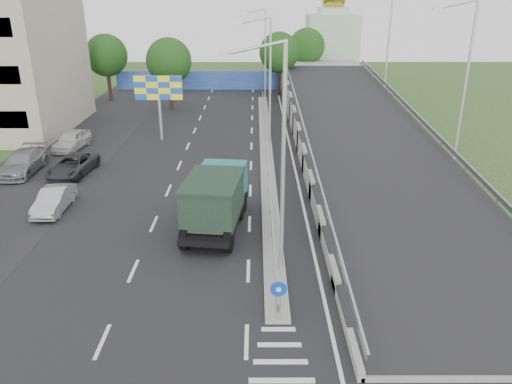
{
  "coord_description": "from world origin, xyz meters",
  "views": [
    {
      "loc": [
        -0.87,
        -13.94,
        11.95
      ],
      "look_at": [
        -0.84,
        10.32,
        2.2
      ],
      "focal_mm": 35.0,
      "sensor_mm": 36.0,
      "label": 1
    }
  ],
  "objects_px": {
    "parked_car_b": "(54,200)",
    "parked_car_e": "(72,140)",
    "church": "(331,42)",
    "parked_car_d": "(23,162)",
    "dump_truck": "(216,197)",
    "billboard": "(159,92)",
    "lamp_post_near": "(279,150)",
    "lamp_post_far": "(264,49)",
    "sign_bollard": "(278,300)",
    "lamp_post_mid": "(268,76)",
    "parked_car_c": "(73,165)"
  },
  "relations": [
    {
      "from": "sign_bollard",
      "to": "parked_car_d",
      "type": "xyz_separation_m",
      "value": [
        -17.32,
        17.35,
        -0.27
      ]
    },
    {
      "from": "billboard",
      "to": "dump_truck",
      "type": "height_order",
      "value": "billboard"
    },
    {
      "from": "lamp_post_near",
      "to": "church",
      "type": "xyz_separation_m",
      "value": [
        9.89,
        54.0,
        -0.5
      ]
    },
    {
      "from": "billboard",
      "to": "parked_car_d",
      "type": "relative_size",
      "value": 1.04
    },
    {
      "from": "lamp_post_far",
      "to": "parked_car_e",
      "type": "xyz_separation_m",
      "value": [
        -15.94,
        -20.74,
        -5.04
      ]
    },
    {
      "from": "parked_car_d",
      "to": "parked_car_b",
      "type": "bearing_deg",
      "value": -55.5
    },
    {
      "from": "billboard",
      "to": "parked_car_d",
      "type": "xyz_separation_m",
      "value": [
        -8.32,
        -8.48,
        -3.42
      ]
    },
    {
      "from": "church",
      "to": "parked_car_d",
      "type": "height_order",
      "value": "church"
    },
    {
      "from": "sign_bollard",
      "to": "billboard",
      "type": "height_order",
      "value": "billboard"
    },
    {
      "from": "church",
      "to": "sign_bollard",
      "type": "bearing_deg",
      "value": -99.81
    },
    {
      "from": "sign_bollard",
      "to": "billboard",
      "type": "distance_m",
      "value": 27.53
    },
    {
      "from": "sign_bollard",
      "to": "lamp_post_mid",
      "type": "height_order",
      "value": "lamp_post_mid"
    },
    {
      "from": "dump_truck",
      "to": "parked_car_d",
      "type": "bearing_deg",
      "value": 155.24
    },
    {
      "from": "lamp_post_mid",
      "to": "parked_car_b",
      "type": "height_order",
      "value": "lamp_post_mid"
    },
    {
      "from": "lamp_post_near",
      "to": "lamp_post_far",
      "type": "distance_m",
      "value": 40.0
    },
    {
      "from": "parked_car_c",
      "to": "billboard",
      "type": "bearing_deg",
      "value": 68.6
    },
    {
      "from": "billboard",
      "to": "parked_car_d",
      "type": "bearing_deg",
      "value": -134.49
    },
    {
      "from": "billboard",
      "to": "dump_truck",
      "type": "distance_m",
      "value": 18.44
    },
    {
      "from": "lamp_post_near",
      "to": "parked_car_d",
      "type": "height_order",
      "value": "lamp_post_near"
    },
    {
      "from": "church",
      "to": "parked_car_c",
      "type": "distance_m",
      "value": 47.43
    },
    {
      "from": "lamp_post_mid",
      "to": "dump_truck",
      "type": "distance_m",
      "value": 16.08
    },
    {
      "from": "billboard",
      "to": "dump_truck",
      "type": "xyz_separation_m",
      "value": [
        6.03,
        -17.25,
        -2.47
      ]
    },
    {
      "from": "sign_bollard",
      "to": "lamp_post_far",
      "type": "height_order",
      "value": "lamp_post_far"
    },
    {
      "from": "lamp_post_far",
      "to": "parked_car_d",
      "type": "relative_size",
      "value": 1.91
    },
    {
      "from": "parked_car_c",
      "to": "parked_car_d",
      "type": "relative_size",
      "value": 0.92
    },
    {
      "from": "parked_car_c",
      "to": "parked_car_e",
      "type": "relative_size",
      "value": 1.08
    },
    {
      "from": "dump_truck",
      "to": "sign_bollard",
      "type": "bearing_deg",
      "value": -64.25
    },
    {
      "from": "church",
      "to": "parked_car_e",
      "type": "distance_m",
      "value": 43.53
    },
    {
      "from": "dump_truck",
      "to": "parked_car_e",
      "type": "xyz_separation_m",
      "value": [
        -12.86,
        14.5,
        -0.95
      ]
    },
    {
      "from": "dump_truck",
      "to": "billboard",
      "type": "bearing_deg",
      "value": 115.94
    },
    {
      "from": "lamp_post_near",
      "to": "parked_car_b",
      "type": "relative_size",
      "value": 2.48
    },
    {
      "from": "lamp_post_mid",
      "to": "lamp_post_far",
      "type": "xyz_separation_m",
      "value": [
        0.0,
        20.0,
        0.0
      ]
    },
    {
      "from": "church",
      "to": "parked_car_d",
      "type": "distance_m",
      "value": 49.05
    },
    {
      "from": "lamp_post_near",
      "to": "parked_car_b",
      "type": "height_order",
      "value": "lamp_post_near"
    },
    {
      "from": "lamp_post_far",
      "to": "church",
      "type": "distance_m",
      "value": 17.15
    },
    {
      "from": "billboard",
      "to": "lamp_post_mid",
      "type": "bearing_deg",
      "value": -12.38
    },
    {
      "from": "sign_bollard",
      "to": "dump_truck",
      "type": "bearing_deg",
      "value": 109.08
    },
    {
      "from": "lamp_post_near",
      "to": "parked_car_b",
      "type": "distance_m",
      "value": 15.39
    },
    {
      "from": "sign_bollard",
      "to": "parked_car_c",
      "type": "distance_m",
      "value": 21.8
    },
    {
      "from": "lamp_post_near",
      "to": "billboard",
      "type": "relative_size",
      "value": 1.83
    },
    {
      "from": "dump_truck",
      "to": "parked_car_e",
      "type": "bearing_deg",
      "value": 138.24
    },
    {
      "from": "billboard",
      "to": "parked_car_c",
      "type": "bearing_deg",
      "value": -117.8
    },
    {
      "from": "lamp_post_far",
      "to": "sign_bollard",
      "type": "bearing_deg",
      "value": -90.14
    },
    {
      "from": "church",
      "to": "dump_truck",
      "type": "distance_m",
      "value": 51.05
    },
    {
      "from": "sign_bollard",
      "to": "billboard",
      "type": "xyz_separation_m",
      "value": [
        -9.0,
        25.83,
        3.15
      ]
    },
    {
      "from": "parked_car_d",
      "to": "lamp_post_mid",
      "type": "bearing_deg",
      "value": 19.64
    },
    {
      "from": "parked_car_b",
      "to": "parked_car_e",
      "type": "xyz_separation_m",
      "value": [
        -3.19,
        12.36,
        0.1
      ]
    },
    {
      "from": "dump_truck",
      "to": "parked_car_d",
      "type": "distance_m",
      "value": 16.85
    },
    {
      "from": "parked_car_c",
      "to": "parked_car_e",
      "type": "xyz_separation_m",
      "value": [
        -2.17,
        6.1,
        0.09
      ]
    },
    {
      "from": "sign_bollard",
      "to": "parked_car_d",
      "type": "distance_m",
      "value": 24.52
    }
  ]
}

